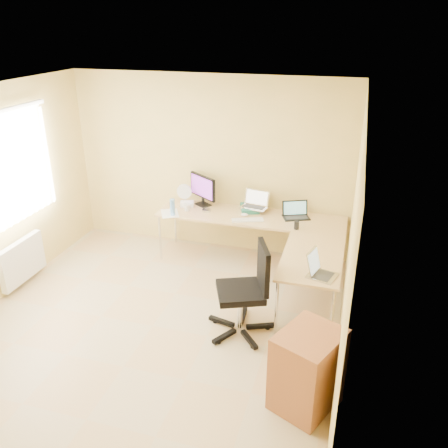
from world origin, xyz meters
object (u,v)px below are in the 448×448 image
(mug, at_px, (187,207))
(laptop_black, at_px, (297,210))
(office_chair, at_px, (240,294))
(desk_return, at_px, (310,284))
(desk_fan, at_px, (185,194))
(laptop_center, at_px, (254,200))
(monitor, at_px, (203,190))
(desk_main, at_px, (250,239))
(cabinet, at_px, (307,372))
(water_bottle, at_px, (172,207))
(keyboard, at_px, (248,220))
(laptop_return, at_px, (323,267))

(mug, bearing_deg, laptop_black, 6.45)
(laptop_black, height_order, office_chair, office_chair)
(desk_return, height_order, desk_fan, desk_fan)
(laptop_center, relative_size, office_chair, 0.34)
(monitor, distance_m, laptop_black, 1.41)
(desk_main, relative_size, desk_return, 2.04)
(desk_main, bearing_deg, desk_fan, 169.23)
(desk_main, distance_m, office_chair, 1.68)
(desk_return, bearing_deg, cabinet, -84.42)
(desk_return, height_order, water_bottle, water_bottle)
(desk_main, distance_m, keyboard, 0.42)
(desk_main, distance_m, monitor, 1.00)
(laptop_black, relative_size, water_bottle, 1.47)
(laptop_center, bearing_deg, keyboard, -81.44)
(desk_return, height_order, laptop_return, laptop_return)
(water_bottle, relative_size, office_chair, 0.22)
(desk_return, bearing_deg, laptop_center, 129.37)
(water_bottle, bearing_deg, cabinet, -45.71)
(water_bottle, bearing_deg, laptop_black, 13.21)
(laptop_center, relative_size, cabinet, 0.45)
(desk_main, bearing_deg, keyboard, -90.17)
(keyboard, xyz_separation_m, water_bottle, (-1.06, -0.11, 0.11))
(mug, height_order, laptop_return, laptop_return)
(laptop_black, xyz_separation_m, laptop_return, (0.50, -1.52, 0.00))
(laptop_black, bearing_deg, keyboard, -179.20)
(desk_return, height_order, office_chair, office_chair)
(desk_return, relative_size, water_bottle, 5.32)
(laptop_black, height_order, water_bottle, water_bottle)
(desk_main, height_order, laptop_black, laptop_black)
(laptop_center, xyz_separation_m, laptop_black, (0.62, -0.07, -0.06))
(laptop_black, relative_size, office_chair, 0.33)
(office_chair, distance_m, cabinet, 1.24)
(monitor, bearing_deg, desk_main, 19.94)
(laptop_black, bearing_deg, laptop_center, 149.61)
(laptop_center, bearing_deg, mug, -154.39)
(laptop_center, xyz_separation_m, desk_fan, (-1.06, 0.03, -0.04))
(laptop_return, bearing_deg, desk_fan, 69.67)
(laptop_center, distance_m, water_bottle, 1.17)
(desk_main, height_order, mug, mug)
(desk_main, xyz_separation_m, laptop_return, (1.13, -1.42, 0.48))
(laptop_black, xyz_separation_m, keyboard, (-0.63, -0.28, -0.10))
(monitor, distance_m, cabinet, 3.38)
(desk_fan, distance_m, office_chair, 2.31)
(desk_main, relative_size, laptop_return, 7.73)
(laptop_return, bearing_deg, desk_return, 35.85)
(water_bottle, distance_m, desk_fan, 0.50)
(monitor, xyz_separation_m, mug, (-0.15, -0.28, -0.18))
(monitor, height_order, laptop_return, monitor)
(desk_return, height_order, laptop_black, laptop_black)
(mug, bearing_deg, keyboard, -6.67)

